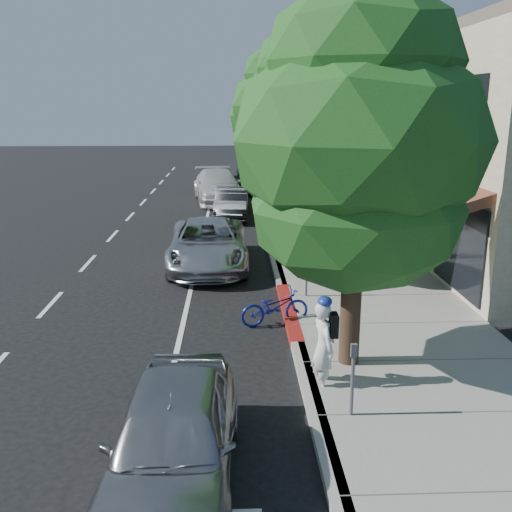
{
  "coord_description": "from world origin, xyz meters",
  "views": [
    {
      "loc": [
        -1.35,
        -12.34,
        5.13
      ],
      "look_at": [
        -0.8,
        1.69,
        1.35
      ],
      "focal_mm": 40.0,
      "sensor_mm": 36.0,
      "label": 1
    }
  ],
  "objects_px": {
    "street_tree_1": "(313,124)",
    "bicycle": "(275,307)",
    "dark_sedan": "(232,203)",
    "dark_suv_far": "(248,179)",
    "pedestrian": "(315,230)",
    "street_tree_5": "(266,106)",
    "street_tree_4": "(271,118)",
    "street_tree_0": "(358,145)",
    "street_tree_2": "(292,130)",
    "white_pickup": "(218,186)",
    "near_car_a": "(173,439)",
    "cyclist": "(323,347)",
    "silver_suv": "(208,244)",
    "street_tree_3": "(279,108)"
  },
  "relations": [
    {
      "from": "cyclist",
      "to": "pedestrian",
      "type": "height_order",
      "value": "pedestrian"
    },
    {
      "from": "street_tree_0",
      "to": "cyclist",
      "type": "relative_size",
      "value": 4.25
    },
    {
      "from": "street_tree_2",
      "to": "white_pickup",
      "type": "distance_m",
      "value": 9.21
    },
    {
      "from": "street_tree_4",
      "to": "cyclist",
      "type": "distance_m",
      "value": 25.09
    },
    {
      "from": "street_tree_0",
      "to": "bicycle",
      "type": "distance_m",
      "value": 4.8
    },
    {
      "from": "street_tree_2",
      "to": "near_car_a",
      "type": "xyz_separation_m",
      "value": [
        -3.1,
        -15.5,
        -3.39
      ]
    },
    {
      "from": "street_tree_0",
      "to": "street_tree_2",
      "type": "xyz_separation_m",
      "value": [
        0.0,
        12.0,
        -0.27
      ]
    },
    {
      "from": "street_tree_2",
      "to": "dark_sedan",
      "type": "relative_size",
      "value": 1.64
    },
    {
      "from": "street_tree_5",
      "to": "white_pickup",
      "type": "height_order",
      "value": "street_tree_5"
    },
    {
      "from": "street_tree_4",
      "to": "cyclist",
      "type": "xyz_separation_m",
      "value": [
        -0.65,
        -24.84,
        -3.45
      ]
    },
    {
      "from": "street_tree_1",
      "to": "dark_sedan",
      "type": "xyz_separation_m",
      "value": [
        -2.35,
        9.59,
        -3.88
      ]
    },
    {
      "from": "street_tree_3",
      "to": "street_tree_0",
      "type": "bearing_deg",
      "value": -90.0
    },
    {
      "from": "bicycle",
      "to": "near_car_a",
      "type": "distance_m",
      "value": 6.17
    },
    {
      "from": "dark_sedan",
      "to": "pedestrian",
      "type": "height_order",
      "value": "pedestrian"
    },
    {
      "from": "bicycle",
      "to": "pedestrian",
      "type": "xyz_separation_m",
      "value": [
        1.71,
        5.47,
        0.66
      ]
    },
    {
      "from": "cyclist",
      "to": "silver_suv",
      "type": "xyz_separation_m",
      "value": [
        -2.45,
        8.34,
        -0.11
      ]
    },
    {
      "from": "street_tree_0",
      "to": "silver_suv",
      "type": "height_order",
      "value": "street_tree_0"
    },
    {
      "from": "street_tree_5",
      "to": "dark_sedan",
      "type": "xyz_separation_m",
      "value": [
        -2.35,
        -14.41,
        -4.22
      ]
    },
    {
      "from": "street_tree_1",
      "to": "silver_suv",
      "type": "relative_size",
      "value": 1.38
    },
    {
      "from": "street_tree_5",
      "to": "dark_suv_far",
      "type": "bearing_deg",
      "value": -102.15
    },
    {
      "from": "cyclist",
      "to": "dark_suv_far",
      "type": "relative_size",
      "value": 0.39
    },
    {
      "from": "street_tree_4",
      "to": "street_tree_1",
      "type": "bearing_deg",
      "value": -90.0
    },
    {
      "from": "street_tree_4",
      "to": "silver_suv",
      "type": "relative_size",
      "value": 1.35
    },
    {
      "from": "street_tree_4",
      "to": "near_car_a",
      "type": "distance_m",
      "value": 27.9
    },
    {
      "from": "dark_suv_far",
      "to": "street_tree_1",
      "type": "bearing_deg",
      "value": -85.78
    },
    {
      "from": "dark_sedan",
      "to": "street_tree_1",
      "type": "bearing_deg",
      "value": -74.11
    },
    {
      "from": "street_tree_1",
      "to": "bicycle",
      "type": "height_order",
      "value": "street_tree_1"
    },
    {
      "from": "street_tree_2",
      "to": "dark_sedan",
      "type": "distance_m",
      "value": 5.5
    },
    {
      "from": "bicycle",
      "to": "pedestrian",
      "type": "distance_m",
      "value": 5.77
    },
    {
      "from": "bicycle",
      "to": "dark_suv_far",
      "type": "bearing_deg",
      "value": -15.38
    },
    {
      "from": "white_pickup",
      "to": "dark_suv_far",
      "type": "relative_size",
      "value": 1.31
    },
    {
      "from": "street_tree_1",
      "to": "street_tree_4",
      "type": "height_order",
      "value": "street_tree_1"
    },
    {
      "from": "silver_suv",
      "to": "dark_suv_far",
      "type": "xyz_separation_m",
      "value": [
        1.7,
        16.0,
        0.01
      ]
    },
    {
      "from": "silver_suv",
      "to": "pedestrian",
      "type": "distance_m",
      "value": 3.54
    },
    {
      "from": "white_pickup",
      "to": "dark_suv_far",
      "type": "bearing_deg",
      "value": 56.26
    },
    {
      "from": "street_tree_2",
      "to": "dark_suv_far",
      "type": "relative_size",
      "value": 1.55
    },
    {
      "from": "white_pickup",
      "to": "near_car_a",
      "type": "bearing_deg",
      "value": -97.65
    },
    {
      "from": "street_tree_0",
      "to": "dark_suv_far",
      "type": "xyz_separation_m",
      "value": [
        -1.4,
        23.5,
        -3.64
      ]
    },
    {
      "from": "street_tree_4",
      "to": "street_tree_5",
      "type": "height_order",
      "value": "street_tree_5"
    },
    {
      "from": "white_pickup",
      "to": "street_tree_0",
      "type": "bearing_deg",
      "value": -88.85
    },
    {
      "from": "street_tree_5",
      "to": "dark_sedan",
      "type": "height_order",
      "value": "street_tree_5"
    },
    {
      "from": "dark_sedan",
      "to": "dark_suv_far",
      "type": "relative_size",
      "value": 0.94
    },
    {
      "from": "street_tree_2",
      "to": "street_tree_5",
      "type": "relative_size",
      "value": 0.87
    },
    {
      "from": "dark_suv_far",
      "to": "street_tree_2",
      "type": "bearing_deg",
      "value": -83.42
    },
    {
      "from": "street_tree_0",
      "to": "street_tree_2",
      "type": "distance_m",
      "value": 12.0
    },
    {
      "from": "street_tree_2",
      "to": "near_car_a",
      "type": "relative_size",
      "value": 1.6
    },
    {
      "from": "street_tree_1",
      "to": "street_tree_3",
      "type": "bearing_deg",
      "value": 90.0
    },
    {
      "from": "street_tree_3",
      "to": "dark_sedan",
      "type": "xyz_separation_m",
      "value": [
        -2.35,
        -2.41,
        -4.19
      ]
    },
    {
      "from": "white_pickup",
      "to": "street_tree_5",
      "type": "bearing_deg",
      "value": 65.08
    },
    {
      "from": "white_pickup",
      "to": "dark_suv_far",
      "type": "height_order",
      "value": "white_pickup"
    }
  ]
}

